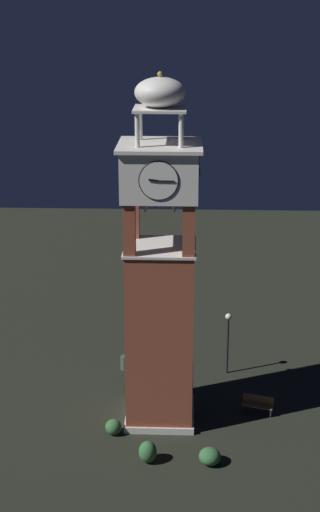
{
  "coord_description": "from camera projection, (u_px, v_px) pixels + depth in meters",
  "views": [
    {
      "loc": [
        -33.56,
        -1.23,
        20.2
      ],
      "look_at": [
        0.0,
        0.0,
        8.69
      ],
      "focal_mm": 52.56,
      "sensor_mm": 36.0,
      "label": 1
    }
  ],
  "objects": [
    {
      "name": "shrub_behind_bench",
      "position": [
        148.0,
        452.0,
        34.38
      ],
      "size": [
        0.84,
        0.84,
        1.05
      ],
      "primitive_type": "ellipsoid",
      "color": "#336638",
      "rests_on": "ground"
    },
    {
      "name": "shrub_left_of_tower",
      "position": [
        210.0,
        456.0,
        34.27
      ],
      "size": [
        1.01,
        1.01,
        0.8
      ],
      "primitive_type": "ellipsoid",
      "color": "#336638",
      "rests_on": "ground"
    },
    {
      "name": "trash_bin",
      "position": [
        125.0,
        363.0,
        43.13
      ],
      "size": [
        0.52,
        0.52,
        0.8
      ],
      "primitive_type": "cylinder",
      "color": "#38513D",
      "rests_on": "ground"
    },
    {
      "name": "shrub_near_entry",
      "position": [
        113.0,
        427.0,
        36.65
      ],
      "size": [
        0.8,
        0.8,
        0.78
      ],
      "primitive_type": "ellipsoid",
      "color": "#336638",
      "rests_on": "ground"
    },
    {
      "name": "ground",
      "position": [
        160.0,
        416.0,
        38.32
      ],
      "size": [
        80.0,
        80.0,
        0.0
      ],
      "primitive_type": "plane",
      "color": "black"
    },
    {
      "name": "lamp_post",
      "position": [
        228.0,
        332.0,
        41.96
      ],
      "size": [
        0.36,
        0.36,
        3.67
      ],
      "color": "black",
      "rests_on": "ground"
    },
    {
      "name": "park_bench",
      "position": [
        258.0,
        404.0,
        38.5
      ],
      "size": [
        0.88,
        1.66,
        0.95
      ],
      "color": "brown",
      "rests_on": "ground"
    },
    {
      "name": "clock_tower",
      "position": [
        160.0,
        288.0,
        36.03
      ],
      "size": [
        3.84,
        3.84,
        17.24
      ],
      "color": "brown",
      "rests_on": "ground"
    }
  ]
}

